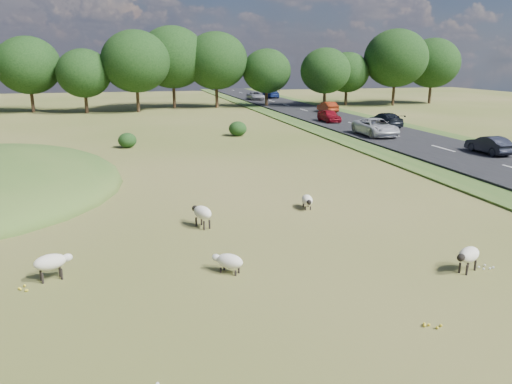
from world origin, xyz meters
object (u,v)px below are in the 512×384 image
car_4 (328,107)px  car_5 (256,96)px  sheep_1 (229,261)px  sheep_0 (51,262)px  car_3 (271,93)px  car_0 (329,115)px  sheep_5 (307,200)px  car_6 (489,145)px  sheep_4 (202,213)px  car_2 (385,120)px  sheep_3 (468,255)px  car_1 (376,127)px

car_4 → car_5: bearing=-80.8°
car_5 → sheep_1: bearing=-104.9°
sheep_0 → car_3: 77.90m
sheep_1 → car_4: (22.43, 46.46, 0.52)m
car_0 → car_3: (3.80, 36.84, 0.08)m
sheep_5 → car_6: car_6 is taller
sheep_4 → car_2: bearing=-64.7°
sheep_4 → car_2: size_ratio=0.27×
car_5 → car_6: 54.40m
sheep_4 → car_3: bearing=-42.2°
car_0 → car_3: size_ratio=0.76×
car_0 → car_2: car_2 is taller
car_4 → car_5: size_ratio=0.85×
sheep_3 → car_2: 36.14m
car_3 → car_4: 27.08m
sheep_1 → sheep_3: (7.71, -1.89, 0.18)m
sheep_3 → car_4: car_4 is taller
car_4 → car_2: bearing=90.0°
car_5 → car_3: bearing=44.3°
car_1 → car_3: size_ratio=1.05×
sheep_3 → car_1: car_1 is taller
car_1 → car_4: 21.01m
sheep_0 → car_6: car_6 is taller
sheep_3 → sheep_1: bearing=-40.5°
car_1 → car_2: 6.53m
sheep_0 → car_3: bearing=50.4°
sheep_3 → car_3: car_3 is taller
car_5 → car_0: bearing=-90.0°
sheep_0 → sheep_3: sheep_0 is taller
car_1 → car_4: car_1 is taller
sheep_5 → car_6: (17.38, 9.21, 0.47)m
sheep_3 → car_5: (10.93, 71.72, 0.34)m
car_0 → car_5: size_ratio=0.81×
sheep_4 → car_5: size_ratio=0.27×
sheep_3 → car_3: size_ratio=0.23×
car_1 → car_5: car_1 is taller
car_3 → car_6: 57.98m
car_0 → car_4: car_4 is taller
sheep_1 → car_1: (18.63, 25.80, 0.60)m
sheep_1 → car_0: 41.17m
sheep_3 → sheep_4: bearing=-67.3°
sheep_5 → car_6: bearing=127.4°
car_2 → sheep_5: bearing=54.9°
car_0 → car_1: (0.00, -10.90, 0.09)m
car_1 → car_4: bearing=79.6°
sheep_5 → car_4: size_ratio=0.28×
car_5 → sheep_4: bearing=-106.1°
sheep_1 → car_0: bearing=-76.8°
car_5 → car_6: size_ratio=1.27×
sheep_0 → sheep_4: 6.74m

